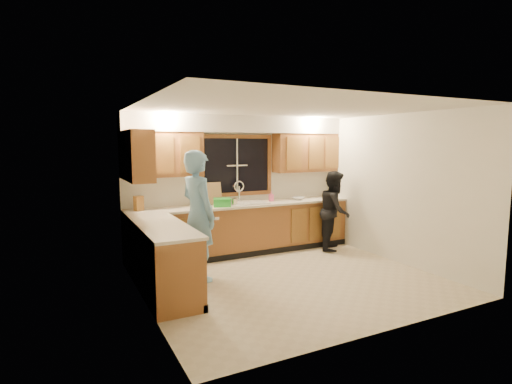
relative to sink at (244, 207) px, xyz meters
The scene contains 26 objects.
floor 1.82m from the sink, 90.00° to the right, with size 4.20×4.20×0.00m, color beige.
ceiling 2.29m from the sink, 90.00° to the right, with size 4.20×4.20×0.00m, color silver.
wall_back 0.49m from the sink, 90.00° to the left, with size 4.20×4.20×0.00m, color silver.
wall_left 2.67m from the sink, 142.62° to the right, with size 3.80×3.80×0.00m, color silver.
wall_right 2.67m from the sink, 37.38° to the right, with size 3.80×3.80×0.00m, color silver.
base_cabinets_back 0.42m from the sink, 90.00° to the right, with size 4.20×0.60×0.88m, color brown.
base_cabinets_left 2.23m from the sink, 145.12° to the right, with size 0.60×1.90×0.88m, color brown.
countertop_back 0.04m from the sink, 90.00° to the right, with size 4.20×0.63×0.04m, color beige.
countertop_left 2.18m from the sink, 144.90° to the right, with size 0.63×1.90×0.04m, color beige.
upper_cabinets_left 1.72m from the sink, behind, with size 1.35×0.33×0.75m, color brown.
upper_cabinets_right 1.72m from the sink, ahead, with size 1.35×0.33×0.75m, color brown.
upper_cabinets_return 2.21m from the sink, 165.94° to the right, with size 0.33×0.90×0.75m, color brown.
soffit 1.49m from the sink, 90.00° to the left, with size 4.20×0.35×0.30m, color silver.
window_frame 0.79m from the sink, 90.00° to the left, with size 1.44×0.03×1.14m.
sink is the anchor object (origin of this frame).
dishwasher 0.96m from the sink, behind, with size 0.60×0.56×0.82m, color white.
stove 2.60m from the sink, 134.61° to the right, with size 0.58×0.75×0.90m, color white.
man 1.56m from the sink, 140.24° to the right, with size 0.70×0.46×1.91m, color #699DC6.
woman 1.74m from the sink, 18.12° to the right, with size 0.73×0.57×1.50m, color black.
knife_block 1.86m from the sink, behind, with size 0.13×0.11×0.24m, color #966229.
cutting_board 0.60m from the sink, 164.05° to the left, with size 0.30×0.02×0.40m, color tan.
dish_crate 0.49m from the sink, 166.39° to the right, with size 0.29×0.28×0.14m, color green.
soap_bottle 0.62m from the sink, ahead, with size 0.08×0.09×0.19m, color pink.
bowl 1.15m from the sink, ahead, with size 0.23×0.23×0.06m, color silver.
can_left 0.27m from the sink, 151.25° to the right, with size 0.07×0.07×0.13m, color beige.
can_right 0.34m from the sink, 146.69° to the right, with size 0.07×0.07×0.13m, color beige.
Camera 1 is at (-3.03, -4.91, 2.00)m, focal length 28.00 mm.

